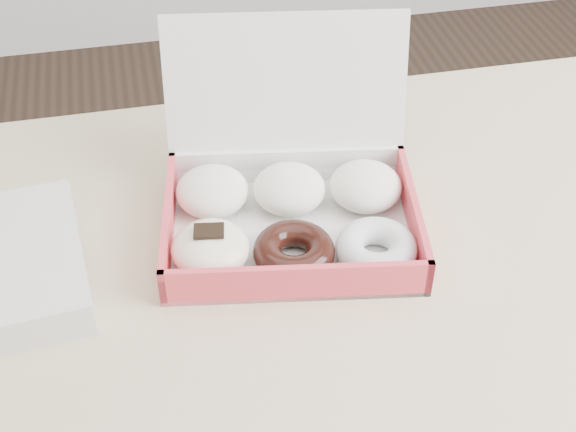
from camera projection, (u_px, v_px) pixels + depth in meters
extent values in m
cube|color=tan|center=(347.00, 292.00, 0.90)|extent=(1.20, 0.80, 0.04)
cylinder|color=tan|center=(572.00, 254.00, 1.50)|extent=(0.05, 0.05, 0.71)
cube|color=silver|center=(291.00, 234.00, 0.94)|extent=(0.32, 0.26, 0.01)
cube|color=#E33D49|center=(297.00, 284.00, 0.85)|extent=(0.29, 0.05, 0.05)
cube|color=silver|center=(287.00, 166.00, 1.01)|extent=(0.29, 0.05, 0.05)
cube|color=#E33D49|center=(169.00, 224.00, 0.92)|extent=(0.04, 0.21, 0.05)
cube|color=#E33D49|center=(413.00, 216.00, 0.94)|extent=(0.04, 0.21, 0.05)
cube|color=silver|center=(286.00, 101.00, 0.97)|extent=(0.30, 0.11, 0.21)
ellipsoid|color=white|center=(212.00, 191.00, 0.96)|extent=(0.10, 0.10, 0.05)
ellipsoid|color=white|center=(289.00, 189.00, 0.96)|extent=(0.10, 0.10, 0.05)
ellipsoid|color=white|center=(365.00, 186.00, 0.97)|extent=(0.10, 0.10, 0.05)
ellipsoid|color=#FFEAC8|center=(210.00, 249.00, 0.88)|extent=(0.10, 0.10, 0.05)
cube|color=black|center=(209.00, 231.00, 0.87)|extent=(0.04, 0.03, 0.00)
torus|color=black|center=(294.00, 251.00, 0.89)|extent=(0.11, 0.11, 0.03)
torus|color=white|center=(376.00, 248.00, 0.90)|extent=(0.11, 0.11, 0.03)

